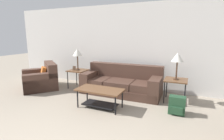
{
  "coord_description": "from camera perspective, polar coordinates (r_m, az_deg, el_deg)",
  "views": [
    {
      "loc": [
        1.71,
        -1.12,
        1.68
      ],
      "look_at": [
        -0.05,
        2.83,
        0.8
      ],
      "focal_mm": 28.0,
      "sensor_mm": 36.0,
      "label": 1
    }
  ],
  "objects": [
    {
      "name": "backpack",
      "position": [
        4.05,
        20.43,
        -10.81
      ],
      "size": [
        0.34,
        0.27,
        0.4
      ],
      "color": "#23472D",
      "rests_on": "ground_plane"
    },
    {
      "name": "wall_back",
      "position": [
        5.51,
        5.97,
        7.48
      ],
      "size": [
        8.9,
        0.06,
        2.6
      ],
      "color": "white",
      "rests_on": "ground_plane"
    },
    {
      "name": "table_lamp_left",
      "position": [
        5.56,
        -11.25,
        5.51
      ],
      "size": [
        0.29,
        0.29,
        0.67
      ],
      "color": "#472D1E",
      "rests_on": "side_table_left"
    },
    {
      "name": "side_table_right",
      "position": [
        4.66,
        20.1,
        -3.58
      ],
      "size": [
        0.55,
        0.55,
        0.58
      ],
      "color": "brown",
      "rests_on": "ground_plane"
    },
    {
      "name": "couch",
      "position": [
        5.07,
        3.16,
        -4.38
      ],
      "size": [
        2.26,
        0.97,
        0.82
      ],
      "color": "#4C3328",
      "rests_on": "ground_plane"
    },
    {
      "name": "armchair",
      "position": [
        6.0,
        -22.1,
        -2.79
      ],
      "size": [
        1.47,
        1.45,
        0.8
      ],
      "color": "#4C3328",
      "rests_on": "ground_plane"
    },
    {
      "name": "table_lamp_right",
      "position": [
        4.55,
        20.61,
        3.71
      ],
      "size": [
        0.29,
        0.29,
        0.67
      ],
      "color": "#472D1E",
      "rests_on": "side_table_right"
    },
    {
      "name": "picture_frame",
      "position": [
        5.61,
        -12.26,
        0.59
      ],
      "size": [
        0.1,
        0.04,
        0.13
      ],
      "color": "#4C3828",
      "rests_on": "side_table_left"
    },
    {
      "name": "side_table_left",
      "position": [
        5.65,
        -11.02,
        -0.53
      ],
      "size": [
        0.55,
        0.55,
        0.58
      ],
      "color": "brown",
      "rests_on": "ground_plane"
    },
    {
      "name": "coffee_table",
      "position": [
        4.08,
        -4.0,
        -7.81
      ],
      "size": [
        1.08,
        0.53,
        0.45
      ],
      "color": "brown",
      "rests_on": "ground_plane"
    }
  ]
}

